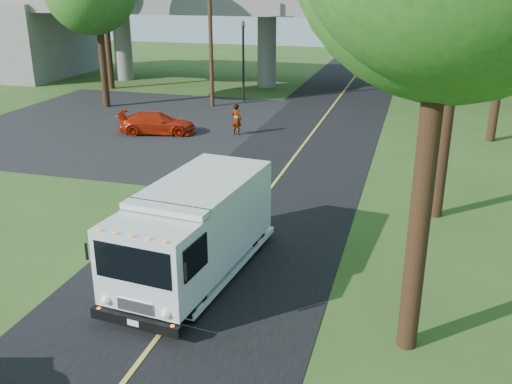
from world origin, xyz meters
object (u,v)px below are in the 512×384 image
at_px(step_van, 195,229).
at_px(red_sedan, 157,123).
at_px(pedestrian, 237,119).
at_px(traffic_signal, 243,53).
at_px(utility_pole, 211,33).

relative_size(step_van, red_sedan, 1.61).
distance_m(red_sedan, pedestrian, 4.24).
distance_m(traffic_signal, utility_pole, 2.86).
bearing_deg(red_sedan, utility_pole, -16.28).
relative_size(red_sedan, pedestrian, 2.42).
relative_size(traffic_signal, pedestrian, 3.12).
xyz_separation_m(utility_pole, step_van, (7.28, -21.30, -3.17)).
distance_m(utility_pole, pedestrian, 8.32).
bearing_deg(pedestrian, utility_pole, -44.15).
bearing_deg(step_van, pedestrian, 109.44).
bearing_deg(red_sedan, step_van, -163.98).
height_order(traffic_signal, pedestrian, traffic_signal).
height_order(traffic_signal, utility_pole, utility_pole).
bearing_deg(step_van, red_sedan, 124.81).
height_order(traffic_signal, step_van, traffic_signal).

